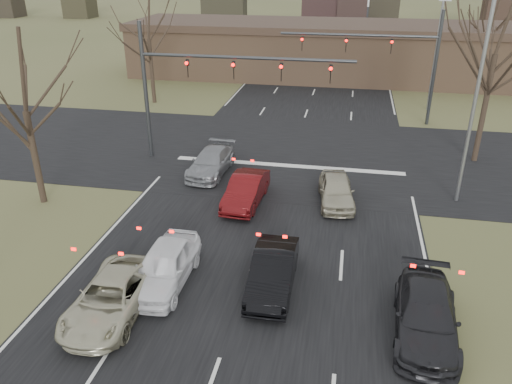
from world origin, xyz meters
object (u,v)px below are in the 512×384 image
Objects in this scene: car_grey_ahead at (211,162)px; car_red_ahead at (246,190)px; car_silver_suv at (111,297)px; mast_arm_near at (198,76)px; streetlight_right_near at (473,92)px; mast_arm_far at (395,53)px; streetlight_right_far at (435,38)px; car_black_hatch at (273,271)px; car_white_sedan at (165,266)px; car_silver_ahead at (336,190)px; building at (341,50)px; car_charcoal_sedan at (426,316)px.

car_grey_ahead is 1.07× the size of car_red_ahead.
car_silver_suv is at bearing -103.68° from car_red_ahead.
mast_arm_near is 1.21× the size of streetlight_right_near.
mast_arm_far is 1.11× the size of streetlight_right_far.
car_black_hatch reaches higher than car_silver_suv.
mast_arm_near is 2.71× the size of car_white_sedan.
streetlight_right_near is at bearing 48.08° from car_black_hatch.
mast_arm_near is at bearing 144.91° from car_silver_ahead.
streetlight_right_far is at bearing 63.99° from car_red_ahead.
building is at bearing 123.65° from streetlight_right_far.
car_silver_ahead is at bearing 14.60° from car_red_ahead.
streetlight_right_far reaches higher than car_black_hatch.
car_charcoal_sedan is (9.28, -1.06, -0.06)m from car_white_sedan.
streetlight_right_near is 7.73m from car_silver_ahead.
car_silver_suv is 0.98× the size of car_charcoal_sedan.
car_silver_ahead is at bearing -108.98° from streetlight_right_far.
mast_arm_far reaches higher than building.
streetlight_right_far is at bearing 63.92° from car_silver_ahead.
streetlight_right_near is at bearing 6.20° from car_silver_ahead.
streetlight_right_far reaches higher than car_white_sedan.
car_charcoal_sedan is 1.12× the size of car_red_ahead.
car_charcoal_sedan is (5.26, -1.52, -0.01)m from car_black_hatch.
car_white_sedan is at bearing -174.57° from car_black_hatch.
car_red_ahead is at bearing -116.43° from mast_arm_far.
streetlight_right_near is at bearing 80.34° from car_charcoal_sedan.
car_black_hatch is 0.94× the size of car_grey_ahead.
streetlight_right_far reaches higher than building.
car_charcoal_sedan is (0.10, -23.50, -4.31)m from mast_arm_far.
car_white_sedan is at bearing -97.61° from building.
streetlight_right_far is (3.14, 4.00, 0.57)m from mast_arm_far.
car_red_ahead is (2.74, -3.41, 0.04)m from car_grey_ahead.
mast_arm_near is (-7.23, -25.00, 2.41)m from building.
car_grey_ahead is at bearing -59.87° from mast_arm_near.
car_silver_ahead is at bearing 53.40° from car_white_sedan.
car_white_sedan is (-12.32, -26.44, -4.82)m from streetlight_right_far.
building reaches higher than car_white_sedan.
car_red_ahead is at bearing -119.11° from streetlight_right_far.
streetlight_right_near and streetlight_right_far have the same top height.
car_silver_suv is (-13.50, -28.47, -4.92)m from streetlight_right_far.
car_red_ahead is at bearing -167.48° from streetlight_right_near.
streetlight_right_far is 20.04m from car_silver_ahead.
car_black_hatch is (-8.30, -25.99, -4.87)m from streetlight_right_far.
car_white_sedan is 1.03× the size of car_black_hatch.
car_silver_ahead is (6.00, 8.06, -0.07)m from car_white_sedan.
streetlight_right_far reaches higher than car_silver_suv.
car_grey_ahead is (-10.33, -11.87, -4.35)m from mast_arm_far.
car_silver_suv is 9.61m from car_red_ahead.
car_white_sedan is at bearing -99.43° from car_red_ahead.
mast_arm_near is at bearing -136.11° from streetlight_right_far.
car_charcoal_sedan is at bearing -45.09° from car_grey_ahead.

